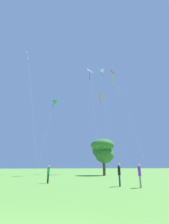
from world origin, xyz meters
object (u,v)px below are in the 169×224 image
Objects in this scene: person_in_blue_jacket at (140,173)px; kite_pink_low at (90,75)px; person_child_small at (119,173)px; kite_yellow_diamond at (28,60)px; kite_white_distant at (101,70)px; kite_green_small at (54,101)px; kite_orange_box at (101,97)px; person_foreground_watcher at (48,172)px; tree_right_cluster at (103,150)px; kite_red_high at (113,76)px.

kite_pink_low is at bearing 78.58° from person_in_blue_jacket.
person_child_small is (-1.02, 1.24, 0.04)m from person_in_blue_jacket.
kite_pink_low is at bearing 12.69° from kite_yellow_diamond.
kite_yellow_diamond is at bearing 116.51° from person_child_small.
kite_white_distant is 40.64m from person_child_small.
kite_yellow_diamond is 29.31m from person_in_blue_jacket.
kite_pink_low is 1.37× the size of kite_green_small.
kite_orange_box is 13.26× the size of person_foreground_watcher.
kite_pink_low is (14.08, 3.17, 1.05)m from kite_yellow_diamond.
kite_white_distant reaches higher than kite_pink_low.
kite_pink_low is at bearing 56.83° from person_foreground_watcher.
tree_right_cluster is (-4.51, -9.86, -15.76)m from kite_orange_box.
kite_green_small is at bearing 133.74° from tree_right_cluster.
person_in_blue_jacket is at bearing -83.87° from kite_green_small.
person_in_blue_jacket is (3.00, -27.94, -16.06)m from kite_green_small.
person_foreground_watcher is (-16.27, -22.90, -19.43)m from kite_orange_box.
person_foreground_watcher is 17.94m from tree_right_cluster.
kite_yellow_diamond is at bearing -179.15° from tree_right_cluster.
kite_white_distant reaches higher than kite_green_small.
kite_yellow_diamond is 1.32× the size of kite_green_small.
kite_orange_box is at bearing 70.39° from person_in_blue_jacket.
kite_green_small is 10.40× the size of person_child_small.
kite_pink_low is 15.24× the size of person_foreground_watcher.
kite_red_high is at bearing -43.39° from kite_white_distant.
person_foreground_watcher is (-6.05, 5.80, -0.03)m from person_in_blue_jacket.
kite_pink_low is 11.07m from kite_green_small.
kite_yellow_diamond is at bearing -154.35° from kite_white_distant.
person_in_blue_jacket is at bearing -43.78° from person_foreground_watcher.
person_in_blue_jacket is 8.38m from person_foreground_watcher.
kite_orange_box is 7.04m from kite_red_high.
kite_yellow_diamond is 14.67× the size of person_foreground_watcher.
kite_pink_low is (-8.67, -4.23, -3.72)m from kite_red_high.
kite_red_high is 37.59m from person_foreground_watcher.
kite_orange_box is 0.75× the size of kite_red_high.
kite_yellow_diamond is 0.79× the size of kite_white_distant.
kite_green_small is 18.10m from kite_white_distant.
tree_right_cluster is (6.72, 17.60, 3.61)m from person_child_small.
kite_yellow_diamond reaches higher than tree_right_cluster.
kite_green_small is at bearing 140.23° from kite_pink_low.
kite_pink_low reaches higher than kite_yellow_diamond.
kite_orange_box reaches higher than person_child_small.
kite_red_high is at bearing 26.02° from kite_pink_low.
kite_yellow_diamond is 0.96× the size of kite_pink_low.
person_child_small is 6.79m from person_foreground_watcher.
kite_orange_box is at bearing 136.73° from kite_red_high.
person_in_blue_jacket is at bearing -101.42° from kite_pink_low.
person_child_small is (-11.24, -27.45, -19.36)m from kite_orange_box.
kite_orange_box is 35.42m from person_child_small.
kite_green_small is 17.69m from tree_right_cluster.
person_child_small is at bearing -113.19° from kite_white_distant.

